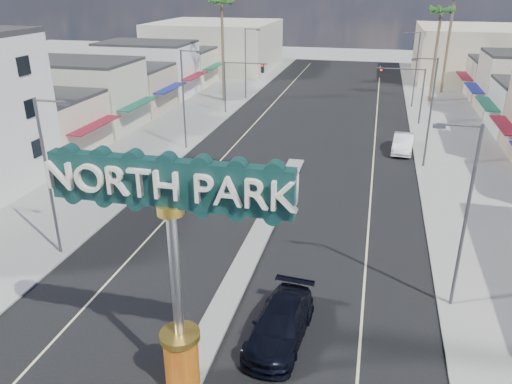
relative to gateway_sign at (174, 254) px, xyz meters
The scene contains 22 objects.
ground 28.64m from the gateway_sign, 90.00° to the left, with size 160.00×160.00×0.00m, color gray.
road 28.64m from the gateway_sign, 90.00° to the left, with size 20.00×120.00×0.01m, color black.
median_island 13.37m from the gateway_sign, 90.00° to the left, with size 1.30×30.00×0.16m, color gray.
sidewalk_left 31.87m from the gateway_sign, 116.55° to the left, with size 8.00×120.00×0.12m, color gray.
sidewalk_right 31.87m from the gateway_sign, 63.45° to the left, with size 8.00×120.00×0.12m, color gray.
storefront_row_left 47.62m from the gateway_sign, 120.33° to the left, with size 12.00×42.00×6.00m, color beige.
backdrop_far_left 76.29m from the gateway_sign, 106.77° to the left, with size 20.00×20.00×8.00m, color #B7B29E.
backdrop_far_right 76.29m from the gateway_sign, 73.23° to the left, with size 20.00×20.00×8.00m, color beige.
gateway_sign is the anchor object (origin of this frame).
traffic_signal_left 43.04m from the gateway_sign, 102.33° to the left, with size 5.09×0.45×6.00m.
traffic_signal_right 43.04m from the gateway_sign, 77.67° to the left, with size 5.09×0.45×6.00m.
streetlight_l_near 13.19m from the gateway_sign, 142.45° to the left, with size 2.03×0.22×9.00m.
streetlight_l_mid 29.91m from the gateway_sign, 110.42° to the left, with size 2.03×0.22×9.00m.
streetlight_l_far 51.10m from the gateway_sign, 101.78° to the left, with size 2.03×0.22×9.00m.
streetlight_r_near 13.19m from the gateway_sign, 37.55° to the left, with size 2.03×0.22×9.00m.
streetlight_r_mid 29.91m from the gateway_sign, 69.58° to the left, with size 2.03×0.22×9.00m.
streetlight_r_far 51.10m from the gateway_sign, 78.22° to the left, with size 2.03×0.22×9.00m.
palm_left_far 50.06m from the gateway_sign, 105.15° to the left, with size 2.60×2.60×13.10m.
palm_right_mid 55.76m from the gateway_sign, 76.47° to the left, with size 2.60×2.60×12.10m.
suv_right 7.02m from the gateway_sign, 50.09° to the left, with size 2.21×5.43×1.57m, color black.
car_parked_left 21.23m from the gateway_sign, 108.67° to the left, with size 1.62×4.04×1.38m, color slate.
car_parked_right 33.52m from the gateway_sign, 74.24° to the left, with size 1.72×4.92×1.62m, color white.
Camera 1 is at (6.18, -11.70, 14.45)m, focal length 35.00 mm.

